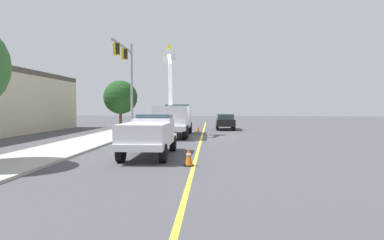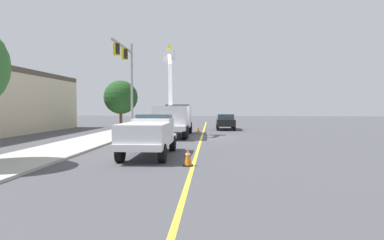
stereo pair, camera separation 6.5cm
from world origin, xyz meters
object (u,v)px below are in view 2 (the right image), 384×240
(passing_minivan, at_px, (225,121))
(traffic_cone_mid_front, at_px, (198,128))
(traffic_cone_leading, at_px, (188,157))
(traffic_signal_mast, at_px, (127,71))
(utility_bucket_truck, at_px, (174,117))
(service_pickup_truck, at_px, (149,134))

(passing_minivan, distance_m, traffic_cone_mid_front, 4.48)
(passing_minivan, xyz_separation_m, traffic_cone_mid_front, (-3.49, 2.74, -0.60))
(traffic_cone_leading, height_order, traffic_signal_mast, traffic_signal_mast)
(traffic_cone_leading, relative_size, traffic_signal_mast, 0.09)
(passing_minivan, bearing_deg, traffic_cone_leading, 175.23)
(passing_minivan, height_order, traffic_cone_leading, passing_minivan)
(utility_bucket_truck, bearing_deg, passing_minivan, -28.80)
(utility_bucket_truck, distance_m, traffic_cone_leading, 13.64)
(service_pickup_truck, distance_m, traffic_cone_mid_front, 15.47)
(service_pickup_truck, xyz_separation_m, traffic_cone_mid_front, (15.40, -1.24, -0.75))
(passing_minivan, height_order, traffic_signal_mast, traffic_signal_mast)
(utility_bucket_truck, height_order, traffic_cone_leading, utility_bucket_truck)
(traffic_cone_mid_front, bearing_deg, utility_bucket_truck, 159.93)
(service_pickup_truck, distance_m, passing_minivan, 19.31)
(traffic_signal_mast, bearing_deg, traffic_cone_mid_front, -62.93)
(passing_minivan, distance_m, traffic_cone_leading, 21.37)
(passing_minivan, relative_size, traffic_cone_leading, 6.18)
(service_pickup_truck, bearing_deg, traffic_cone_leading, -137.44)
(traffic_cone_leading, bearing_deg, passing_minivan, -4.77)
(service_pickup_truck, height_order, traffic_cone_mid_front, service_pickup_truck)
(service_pickup_truck, bearing_deg, utility_bucket_truck, 2.06)
(service_pickup_truck, xyz_separation_m, passing_minivan, (18.89, -3.98, -0.15))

